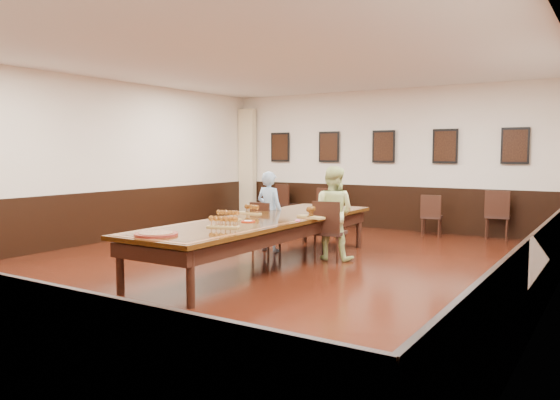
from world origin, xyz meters
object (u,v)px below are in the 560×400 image
Objects in this scene: chair_woman at (330,231)px; person_man at (270,211)px; conference_table at (263,227)px; carved_platter at (156,234)px; chair_man at (266,227)px; spare_chair_a at (288,203)px; spare_chair_c at (432,215)px; person_woman at (332,213)px; spare_chair_b at (329,208)px; spare_chair_d at (498,215)px.

chair_woman is 0.69× the size of person_man.
carved_platter is (-0.12, -2.15, 0.16)m from conference_table.
conference_table is (0.65, -1.07, 0.16)m from chair_man.
spare_chair_c is at bearing -173.87° from spare_chair_a.
spare_chair_c is 3.45m from person_woman.
spare_chair_b is (-1.83, 3.55, -0.03)m from chair_woman.
spare_chair_c is (0.62, 3.48, -0.05)m from chair_woman.
spare_chair_a is (-1.86, 3.78, 0.03)m from chair_man.
spare_chair_c is at bearing 8.17° from spare_chair_d.
chair_man is at bearing 121.21° from conference_table.
spare_chair_a is at bearing 117.36° from conference_table.
spare_chair_a is 0.96× the size of spare_chair_d.
spare_chair_d is 0.65× the size of person_woman.
chair_man is 0.91× the size of chair_woman.
spare_chair_c is (2.46, -0.06, -0.03)m from spare_chair_b.
spare_chair_a is at bearing -59.91° from chair_man.
person_man is 1.33m from conference_table.
carved_platter is at bearing 69.02° from person_woman.
chair_woman is at bearing 141.23° from spare_chair_a.
person_man is (-1.30, 0.18, 0.22)m from chair_woman.
conference_table is (0.64, -1.16, -0.10)m from person_man.
person_man is (0.01, 0.10, 0.27)m from chair_man.
conference_table is 2.16m from carved_platter.
spare_chair_c is 1.33× the size of carved_platter.
person_woman is at bearing -90.00° from chair_woman.
person_woman reaches higher than chair_man.
spare_chair_a is 0.67× the size of person_man.
spare_chair_c is at bearing -107.83° from chair_woman.
carved_platter is (-2.66, -6.95, 0.27)m from spare_chair_d.
conference_table is at bearing 125.08° from chair_man.
spare_chair_a is at bearing -14.85° from spare_chair_c.
chair_man reaches higher than spare_chair_c.
person_man is at bearing -90.00° from chair_man.
carved_platter is at bearing 120.73° from spare_chair_a.
spare_chair_a is 4.14m from person_man.
carved_platter is at bearing 68.90° from spare_chair_c.
spare_chair_d reaches higher than carved_platter.
carved_platter is (0.53, -3.22, 0.32)m from chair_man.
chair_woman reaches higher than conference_table.
spare_chair_d is (5.05, -0.05, 0.02)m from spare_chair_a.
spare_chair_d is 4.17m from person_woman.
spare_chair_b is 1.41× the size of carved_platter.
person_woman is (1.82, -3.44, 0.30)m from spare_chair_b.
person_woman reaches higher than spare_chair_d.
chair_man is 0.18× the size of conference_table.
spare_chair_d is 0.70× the size of person_man.
chair_woman reaches higher than spare_chair_c.
chair_man is at bearing 51.25° from spare_chair_c.
spare_chair_d is at bearing -123.88° from chair_woman.
spare_chair_c is 4.65m from conference_table.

